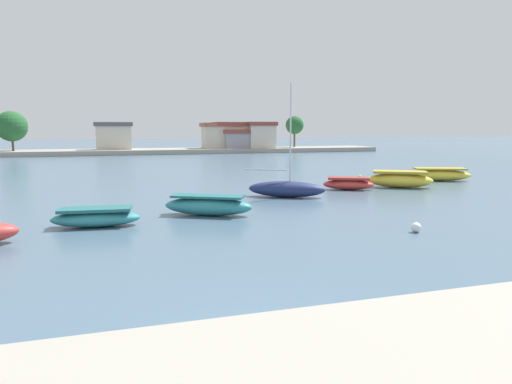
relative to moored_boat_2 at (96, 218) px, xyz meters
name	(u,v)px	position (x,y,z in m)	size (l,w,h in m)	color
ground_plane	(268,360)	(3.76, -13.66, -0.41)	(400.00, 400.00, 0.00)	#476075
moored_boat_2	(96,218)	(0.00, 0.00, 0.00)	(4.07, 1.85, 0.87)	teal
moored_boat_3	(208,206)	(5.42, 1.17, 0.09)	(4.74, 3.33, 1.05)	teal
moored_boat_4	(286,189)	(11.49, 5.78, 0.14)	(5.11, 3.69, 7.31)	navy
moored_boat_5	(348,184)	(17.14, 7.89, 0.02)	(3.92, 2.82, 0.91)	#C63833
moored_boat_6	(400,180)	(21.43, 7.83, 0.19)	(5.09, 3.95, 1.26)	yellow
moored_boat_7	(439,175)	(27.31, 10.62, 0.12)	(5.46, 3.43, 1.11)	yellow
mooring_buoy_0	(360,177)	(21.75, 14.32, -0.26)	(0.30, 0.30, 0.30)	yellow
mooring_buoy_1	(416,227)	(13.31, -5.24, -0.20)	(0.43, 0.43, 0.43)	white
distant_shoreline	(150,140)	(6.42, 60.81, 1.91)	(91.01, 9.04, 7.30)	gray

